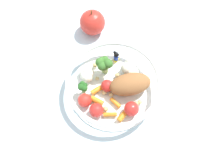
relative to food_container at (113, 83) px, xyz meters
name	(u,v)px	position (x,y,z in m)	size (l,w,h in m)	color
ground_plane	(109,95)	(0.02, 0.00, -0.03)	(2.40, 2.40, 0.00)	silver
food_container	(113,83)	(0.00, 0.00, 0.00)	(0.22, 0.22, 0.06)	white
loose_apple	(92,22)	(-0.11, -0.14, 0.00)	(0.07, 0.07, 0.08)	red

